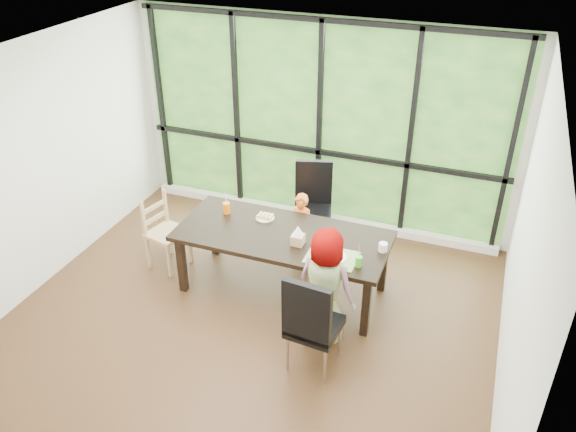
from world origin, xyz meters
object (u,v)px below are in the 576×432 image
at_px(chair_interior_leather, 315,320).
at_px(green_cup, 358,261).
at_px(plate_far, 265,218).
at_px(plate_near, 334,257).
at_px(orange_cup, 227,208).
at_px(child_toddler, 301,229).
at_px(child_older, 327,286).
at_px(dining_table, 283,262).
at_px(tissue_box, 298,240).
at_px(chair_window_leather, 313,207).
at_px(chair_end_beech, 167,233).
at_px(white_mug, 383,247).

relative_size(chair_interior_leather, green_cup, 9.53).
xyz_separation_m(plate_far, plate_near, (0.95, -0.47, 0.00)).
height_order(chair_interior_leather, orange_cup, chair_interior_leather).
xyz_separation_m(child_toddler, plate_near, (0.65, -0.84, 0.30)).
distance_m(child_toddler, child_older, 1.36).
distance_m(child_older, plate_near, 0.35).
bearing_deg(green_cup, dining_table, 162.24).
bearing_deg(tissue_box, plate_far, 145.20).
height_order(plate_far, green_cup, green_cup).
bearing_deg(child_toddler, plate_near, -39.38).
height_order(chair_window_leather, green_cup, chair_window_leather).
xyz_separation_m(chair_interior_leather, green_cup, (0.22, 0.68, 0.27)).
distance_m(chair_interior_leather, plate_far, 1.58).
height_order(dining_table, orange_cup, orange_cup).
relative_size(dining_table, plate_far, 10.88).
xyz_separation_m(chair_interior_leather, orange_cup, (-1.45, 1.17, 0.28)).
distance_m(chair_end_beech, plate_far, 1.21).
bearing_deg(tissue_box, child_toddler, 106.84).
height_order(child_toddler, white_mug, child_toddler).
relative_size(chair_window_leather, orange_cup, 8.25).
distance_m(child_older, orange_cup, 1.63).
bearing_deg(white_mug, chair_end_beech, -178.30).
height_order(plate_far, plate_near, plate_near).
distance_m(child_older, tissue_box, 0.65).
relative_size(chair_window_leather, chair_interior_leather, 1.00).
xyz_separation_m(child_older, orange_cup, (-1.44, 0.75, 0.19)).
bearing_deg(chair_window_leather, white_mug, -58.10).
distance_m(chair_interior_leather, child_older, 0.42).
height_order(dining_table, chair_window_leather, chair_window_leather).
xyz_separation_m(plate_far, tissue_box, (0.52, -0.36, 0.05)).
distance_m(chair_interior_leather, chair_end_beech, 2.35).
relative_size(chair_interior_leather, chair_end_beech, 1.20).
distance_m(orange_cup, white_mug, 1.85).
bearing_deg(plate_far, child_toddler, 50.38).
distance_m(plate_far, plate_near, 1.06).
bearing_deg(child_toddler, tissue_box, -60.07).
bearing_deg(chair_end_beech, child_older, -91.15).
xyz_separation_m(chair_end_beech, green_cup, (2.36, -0.27, 0.36)).
height_order(child_older, green_cup, child_older).
bearing_deg(chair_window_leather, orange_cup, -149.00).
height_order(child_toddler, green_cup, child_toddler).
relative_size(chair_interior_leather, plate_far, 5.11).
relative_size(chair_interior_leather, orange_cup, 8.25).
height_order(chair_window_leather, tissue_box, chair_window_leather).
bearing_deg(chair_interior_leather, tissue_box, -56.05).
bearing_deg(chair_window_leather, chair_end_beech, -160.73).
bearing_deg(plate_far, dining_table, -37.81).
xyz_separation_m(chair_interior_leather, child_toddler, (-0.69, 1.58, -0.08)).
distance_m(dining_table, plate_far, 0.54).
xyz_separation_m(chair_interior_leather, chair_end_beech, (-2.14, 0.95, -0.09)).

